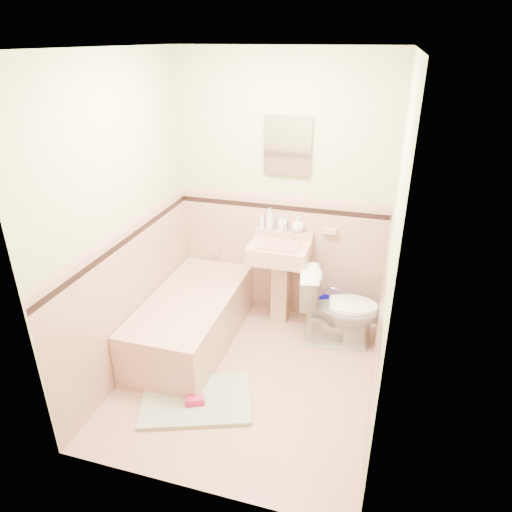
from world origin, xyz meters
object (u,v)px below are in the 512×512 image
(sink, at_px, (279,285))
(toilet, at_px, (339,308))
(soap_bottle_right, at_px, (298,224))
(bucket, at_px, (332,312))
(medicine_cabinet, at_px, (288,146))
(soap_bottle_left, at_px, (270,219))
(bathtub, at_px, (192,321))
(shoe, at_px, (195,401))
(soap_bottle_mid, at_px, (283,222))

(sink, height_order, toilet, sink)
(soap_bottle_right, distance_m, bucket, 0.94)
(sink, bearing_deg, medicine_cabinet, 90.00)
(soap_bottle_left, bearing_deg, bucket, -3.92)
(medicine_cabinet, bearing_deg, bathtub, -132.58)
(toilet, bearing_deg, soap_bottle_right, 44.60)
(soap_bottle_left, distance_m, shoe, 1.77)
(bucket, bearing_deg, bathtub, -150.62)
(bathtub, distance_m, medicine_cabinet, 1.78)
(soap_bottle_left, relative_size, toilet, 0.28)
(medicine_cabinet, distance_m, bucket, 1.65)
(soap_bottle_left, xyz_separation_m, soap_bottle_mid, (0.13, 0.00, -0.02))
(bathtub, distance_m, bucket, 1.36)
(sink, bearing_deg, soap_bottle_mid, 95.73)
(sink, distance_m, shoe, 1.39)
(sink, distance_m, soap_bottle_mid, 0.60)
(sink, relative_size, soap_bottle_left, 4.12)
(bathtub, xyz_separation_m, bucket, (1.18, 0.67, -0.09))
(shoe, bearing_deg, bucket, 35.15)
(soap_bottle_left, xyz_separation_m, bucket, (0.65, -0.04, -0.88))
(sink, height_order, soap_bottle_right, soap_bottle_right)
(bathtub, xyz_separation_m, soap_bottle_left, (0.54, 0.71, 0.79))
(soap_bottle_right, bearing_deg, toilet, -36.18)
(soap_bottle_left, height_order, toilet, soap_bottle_left)
(soap_bottle_mid, xyz_separation_m, toilet, (0.61, -0.34, -0.63))
(soap_bottle_left, bearing_deg, soap_bottle_right, 0.00)
(medicine_cabinet, bearing_deg, sink, -90.00)
(bathtub, bearing_deg, medicine_cabinet, 47.42)
(soap_bottle_left, height_order, shoe, soap_bottle_left)
(sink, bearing_deg, shoe, -104.25)
(soap_bottle_mid, bearing_deg, sink, -84.27)
(bucket, bearing_deg, shoe, -120.07)
(bucket, distance_m, shoe, 1.66)
(soap_bottle_right, relative_size, toilet, 0.21)
(soap_bottle_right, xyz_separation_m, shoe, (-0.46, -1.48, -0.93))
(shoe, bearing_deg, soap_bottle_mid, 53.31)
(bathtub, bearing_deg, soap_bottle_right, 41.37)
(soap_bottle_mid, bearing_deg, toilet, -29.19)
(toilet, bearing_deg, soap_bottle_mid, 51.59)
(shoe, bearing_deg, bathtub, 89.50)
(sink, bearing_deg, soap_bottle_left, 128.59)
(soap_bottle_right, height_order, bucket, soap_bottle_right)
(medicine_cabinet, relative_size, bucket, 1.92)
(soap_bottle_left, bearing_deg, soap_bottle_mid, 0.00)
(medicine_cabinet, xyz_separation_m, shoe, (-0.33, -1.51, -1.64))
(soap_bottle_right, bearing_deg, medicine_cabinet, 166.63)
(bathtub, height_order, toilet, toilet)
(toilet, relative_size, bucket, 2.79)
(soap_bottle_mid, height_order, bucket, soap_bottle_mid)
(medicine_cabinet, height_order, soap_bottle_right, medicine_cabinet)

